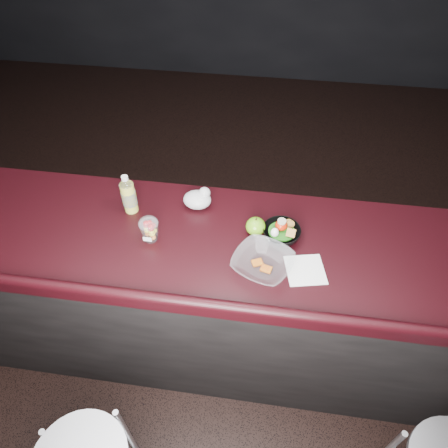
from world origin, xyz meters
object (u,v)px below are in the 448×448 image
Objects in this scene: lemonade_bottle at (129,196)px; takeout_bowl at (263,263)px; green_apple at (256,226)px; snack_bowl at (281,232)px; fruit_cup at (149,229)px.

lemonade_bottle reaches higher than takeout_bowl.
green_apple and snack_bowl have the same top height.
fruit_cup reaches higher than takeout_bowl.
green_apple is 0.12m from snack_bowl.
snack_bowl is (0.73, -0.08, -0.06)m from lemonade_bottle.
green_apple is at bearing 12.51° from fruit_cup.
snack_bowl is (0.12, -0.01, -0.01)m from green_apple.
snack_bowl is (0.58, 0.09, -0.03)m from fruit_cup.
takeout_bowl is at bearing -21.83° from lemonade_bottle.
fruit_cup is at bearing -49.93° from lemonade_bottle.
lemonade_bottle is 1.04× the size of snack_bowl.
lemonade_bottle is 0.65× the size of takeout_bowl.
lemonade_bottle reaches higher than snack_bowl.
green_apple reaches higher than takeout_bowl.
takeout_bowl is at bearing -76.48° from green_apple.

